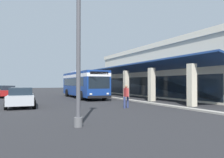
{
  "coord_description": "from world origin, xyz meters",
  "views": [
    {
      "loc": [
        23.43,
        -8.26,
        1.83
      ],
      "look_at": [
        0.09,
        2.64,
        2.29
      ],
      "focal_mm": 34.65,
      "sensor_mm": 36.0,
      "label": 1
    }
  ],
  "objects_px": {
    "parked_sedan_silver": "(21,97)",
    "parked_sedan_green": "(3,90)",
    "parked_sedan_red": "(8,91)",
    "transit_bus": "(83,83)",
    "lot_light_pole": "(78,29)",
    "pedestrian": "(126,95)",
    "potted_palm": "(105,91)"
  },
  "relations": [
    {
      "from": "parked_sedan_silver",
      "to": "lot_light_pole",
      "type": "relative_size",
      "value": 0.59
    },
    {
      "from": "transit_bus",
      "to": "potted_palm",
      "type": "xyz_separation_m",
      "value": [
        -3.57,
        4.37,
        -1.19
      ]
    },
    {
      "from": "parked_sedan_red",
      "to": "parked_sedan_silver",
      "type": "height_order",
      "value": "same"
    },
    {
      "from": "parked_sedan_silver",
      "to": "pedestrian",
      "type": "relative_size",
      "value": 2.7
    },
    {
      "from": "lot_light_pole",
      "to": "pedestrian",
      "type": "bearing_deg",
      "value": 135.04
    },
    {
      "from": "transit_bus",
      "to": "potted_palm",
      "type": "bearing_deg",
      "value": 129.23
    },
    {
      "from": "parked_sedan_red",
      "to": "parked_sedan_green",
      "type": "bearing_deg",
      "value": -171.71
    },
    {
      "from": "transit_bus",
      "to": "parked_sedan_silver",
      "type": "relative_size",
      "value": 2.48
    },
    {
      "from": "parked_sedan_silver",
      "to": "pedestrian",
      "type": "bearing_deg",
      "value": 59.87
    },
    {
      "from": "parked_sedan_red",
      "to": "parked_sedan_silver",
      "type": "relative_size",
      "value": 1.0
    },
    {
      "from": "transit_bus",
      "to": "potted_palm",
      "type": "distance_m",
      "value": 5.77
    },
    {
      "from": "transit_bus",
      "to": "lot_light_pole",
      "type": "height_order",
      "value": "lot_light_pole"
    },
    {
      "from": "lot_light_pole",
      "to": "parked_sedan_silver",
      "type": "bearing_deg",
      "value": -168.45
    },
    {
      "from": "parked_sedan_green",
      "to": "parked_sedan_red",
      "type": "bearing_deg",
      "value": 8.29
    },
    {
      "from": "parked_sedan_green",
      "to": "potted_palm",
      "type": "relative_size",
      "value": 1.8
    },
    {
      "from": "parked_sedan_green",
      "to": "potted_palm",
      "type": "bearing_deg",
      "value": 67.89
    },
    {
      "from": "parked_sedan_red",
      "to": "pedestrian",
      "type": "relative_size",
      "value": 2.7
    },
    {
      "from": "parked_sedan_green",
      "to": "pedestrian",
      "type": "relative_size",
      "value": 2.69
    },
    {
      "from": "transit_bus",
      "to": "parked_sedan_red",
      "type": "height_order",
      "value": "transit_bus"
    },
    {
      "from": "parked_sedan_red",
      "to": "parked_sedan_green",
      "type": "distance_m",
      "value": 4.14
    },
    {
      "from": "parked_sedan_red",
      "to": "transit_bus",
      "type": "bearing_deg",
      "value": 59.74
    },
    {
      "from": "transit_bus",
      "to": "lot_light_pole",
      "type": "bearing_deg",
      "value": -18.04
    },
    {
      "from": "parked_sedan_green",
      "to": "lot_light_pole",
      "type": "xyz_separation_m",
      "value": [
        25.67,
        3.54,
        3.33
      ]
    },
    {
      "from": "parked_sedan_silver",
      "to": "parked_sedan_green",
      "type": "bearing_deg",
      "value": -174.18
    },
    {
      "from": "pedestrian",
      "to": "lot_light_pole",
      "type": "xyz_separation_m",
      "value": [
        5.05,
        -5.04,
        3.14
      ]
    },
    {
      "from": "transit_bus",
      "to": "pedestrian",
      "type": "distance_m",
      "value": 11.67
    },
    {
      "from": "parked_sedan_green",
      "to": "lot_light_pole",
      "type": "distance_m",
      "value": 26.13
    },
    {
      "from": "parked_sedan_silver",
      "to": "parked_sedan_green",
      "type": "distance_m",
      "value": 16.71
    },
    {
      "from": "parked_sedan_green",
      "to": "lot_light_pole",
      "type": "bearing_deg",
      "value": 7.86
    },
    {
      "from": "parked_sedan_green",
      "to": "lot_light_pole",
      "type": "height_order",
      "value": "lot_light_pole"
    },
    {
      "from": "pedestrian",
      "to": "potted_palm",
      "type": "height_order",
      "value": "potted_palm"
    },
    {
      "from": "parked_sedan_silver",
      "to": "potted_palm",
      "type": "xyz_separation_m",
      "value": [
        -11.2,
        11.65,
        -0.09
      ]
    }
  ]
}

